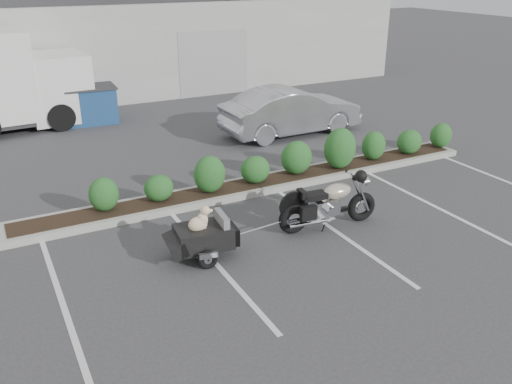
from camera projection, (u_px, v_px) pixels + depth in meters
name	position (u px, v px, depth m)	size (l,w,h in m)	color
ground	(270.00, 232.00, 11.05)	(90.00, 90.00, 0.00)	#38383A
planter_kerb	(263.00, 184.00, 13.25)	(12.00, 1.00, 0.15)	#9E9E93
building	(86.00, 37.00, 24.14)	(26.00, 10.00, 4.00)	#9EA099
motorcycle	(329.00, 204.00, 11.07)	(2.23, 0.79, 1.28)	black
pet_trailer	(203.00, 236.00, 9.93)	(1.79, 1.01, 1.06)	black
sedan	(291.00, 111.00, 17.13)	(1.58, 4.52, 1.49)	#B8B9C0
dumpster	(88.00, 105.00, 18.38)	(1.96, 1.39, 1.24)	navy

